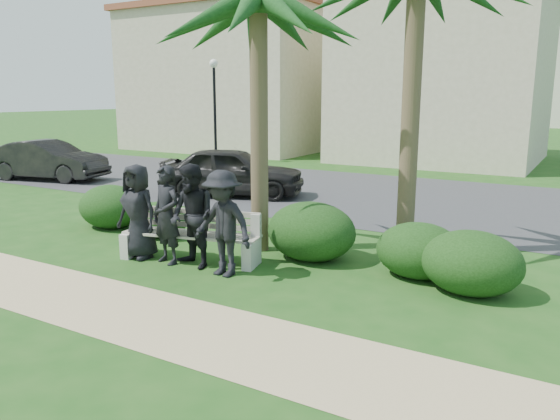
{
  "coord_description": "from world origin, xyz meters",
  "views": [
    {
      "loc": [
        5.19,
        -6.69,
        2.85
      ],
      "look_at": [
        0.66,
        1.0,
        0.96
      ],
      "focal_mm": 35.0,
      "sensor_mm": 36.0,
      "label": 1
    }
  ],
  "objects_px": {
    "man_a": "(138,212)",
    "palm_left": "(258,2)",
    "park_bench": "(191,239)",
    "man_d": "(223,224)",
    "man_c": "(192,216)",
    "street_lamp": "(214,92)",
    "car_a": "(232,171)",
    "man_b": "(167,215)",
    "car_b": "(48,160)"
  },
  "relations": [
    {
      "from": "man_c",
      "to": "car_a",
      "type": "bearing_deg",
      "value": 136.12
    },
    {
      "from": "palm_left",
      "to": "park_bench",
      "type": "bearing_deg",
      "value": -119.09
    },
    {
      "from": "park_bench",
      "to": "man_b",
      "type": "bearing_deg",
      "value": -142.82
    },
    {
      "from": "man_b",
      "to": "man_c",
      "type": "xyz_separation_m",
      "value": [
        0.52,
        0.05,
        0.03
      ]
    },
    {
      "from": "man_d",
      "to": "man_a",
      "type": "bearing_deg",
      "value": -175.75
    },
    {
      "from": "park_bench",
      "to": "car_a",
      "type": "bearing_deg",
      "value": 104.93
    },
    {
      "from": "street_lamp",
      "to": "park_bench",
      "type": "bearing_deg",
      "value": -54.69
    },
    {
      "from": "man_a",
      "to": "palm_left",
      "type": "bearing_deg",
      "value": 43.26
    },
    {
      "from": "car_b",
      "to": "man_a",
      "type": "bearing_deg",
      "value": -132.33
    },
    {
      "from": "man_c",
      "to": "palm_left",
      "type": "xyz_separation_m",
      "value": [
        0.4,
        1.46,
        3.53
      ]
    },
    {
      "from": "car_b",
      "to": "street_lamp",
      "type": "bearing_deg",
      "value": -29.51
    },
    {
      "from": "park_bench",
      "to": "man_d",
      "type": "bearing_deg",
      "value": -34.29
    },
    {
      "from": "street_lamp",
      "to": "man_c",
      "type": "height_order",
      "value": "street_lamp"
    },
    {
      "from": "man_b",
      "to": "man_d",
      "type": "distance_m",
      "value": 1.22
    },
    {
      "from": "man_a",
      "to": "car_a",
      "type": "xyz_separation_m",
      "value": [
        -2.11,
        5.84,
        -0.14
      ]
    },
    {
      "from": "palm_left",
      "to": "car_a",
      "type": "bearing_deg",
      "value": 130.51
    },
    {
      "from": "palm_left",
      "to": "man_c",
      "type": "bearing_deg",
      "value": -105.26
    },
    {
      "from": "man_b",
      "to": "man_d",
      "type": "height_order",
      "value": "man_d"
    },
    {
      "from": "man_a",
      "to": "car_b",
      "type": "bearing_deg",
      "value": 150.44
    },
    {
      "from": "street_lamp",
      "to": "car_a",
      "type": "relative_size",
      "value": 1.05
    },
    {
      "from": "man_b",
      "to": "street_lamp",
      "type": "bearing_deg",
      "value": 135.93
    },
    {
      "from": "man_c",
      "to": "car_a",
      "type": "relative_size",
      "value": 0.43
    },
    {
      "from": "street_lamp",
      "to": "man_d",
      "type": "distance_m",
      "value": 15.18
    },
    {
      "from": "man_a",
      "to": "palm_left",
      "type": "distance_m",
      "value": 4.18
    },
    {
      "from": "palm_left",
      "to": "car_a",
      "type": "xyz_separation_m",
      "value": [
        -3.69,
        4.32,
        -3.7
      ]
    },
    {
      "from": "park_bench",
      "to": "man_d",
      "type": "relative_size",
      "value": 1.51
    },
    {
      "from": "car_a",
      "to": "park_bench",
      "type": "bearing_deg",
      "value": -172.09
    },
    {
      "from": "park_bench",
      "to": "man_b",
      "type": "xyz_separation_m",
      "value": [
        -0.25,
        -0.31,
        0.46
      ]
    },
    {
      "from": "palm_left",
      "to": "car_b",
      "type": "bearing_deg",
      "value": 161.71
    },
    {
      "from": "street_lamp",
      "to": "car_b",
      "type": "xyz_separation_m",
      "value": [
        -1.96,
        -6.8,
        -2.28
      ]
    },
    {
      "from": "man_a",
      "to": "man_c",
      "type": "distance_m",
      "value": 1.18
    },
    {
      "from": "street_lamp",
      "to": "car_a",
      "type": "height_order",
      "value": "street_lamp"
    },
    {
      "from": "car_b",
      "to": "palm_left",
      "type": "bearing_deg",
      "value": -121.76
    },
    {
      "from": "man_c",
      "to": "car_b",
      "type": "bearing_deg",
      "value": 170.65
    },
    {
      "from": "man_a",
      "to": "man_d",
      "type": "height_order",
      "value": "man_d"
    },
    {
      "from": "man_a",
      "to": "man_b",
      "type": "relative_size",
      "value": 0.99
    },
    {
      "from": "street_lamp",
      "to": "palm_left",
      "type": "xyz_separation_m",
      "value": [
        8.85,
        -10.37,
        1.46
      ]
    },
    {
      "from": "street_lamp",
      "to": "man_a",
      "type": "bearing_deg",
      "value": -58.52
    },
    {
      "from": "park_bench",
      "to": "car_a",
      "type": "xyz_separation_m",
      "value": [
        -3.02,
        5.51,
        0.31
      ]
    },
    {
      "from": "palm_left",
      "to": "man_a",
      "type": "bearing_deg",
      "value": -136.05
    },
    {
      "from": "man_c",
      "to": "car_a",
      "type": "distance_m",
      "value": 6.65
    },
    {
      "from": "street_lamp",
      "to": "man_b",
      "type": "height_order",
      "value": "street_lamp"
    },
    {
      "from": "street_lamp",
      "to": "man_c",
      "type": "bearing_deg",
      "value": -54.43
    },
    {
      "from": "park_bench",
      "to": "man_c",
      "type": "xyz_separation_m",
      "value": [
        0.27,
        -0.26,
        0.48
      ]
    },
    {
      "from": "man_c",
      "to": "car_a",
      "type": "xyz_separation_m",
      "value": [
        -3.29,
        5.77,
        -0.17
      ]
    },
    {
      "from": "man_b",
      "to": "palm_left",
      "type": "relative_size",
      "value": 0.32
    },
    {
      "from": "man_c",
      "to": "palm_left",
      "type": "distance_m",
      "value": 3.84
    },
    {
      "from": "man_c",
      "to": "man_d",
      "type": "relative_size",
      "value": 1.02
    },
    {
      "from": "man_c",
      "to": "palm_left",
      "type": "bearing_deg",
      "value": 91.17
    },
    {
      "from": "street_lamp",
      "to": "car_b",
      "type": "bearing_deg",
      "value": -106.05
    }
  ]
}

